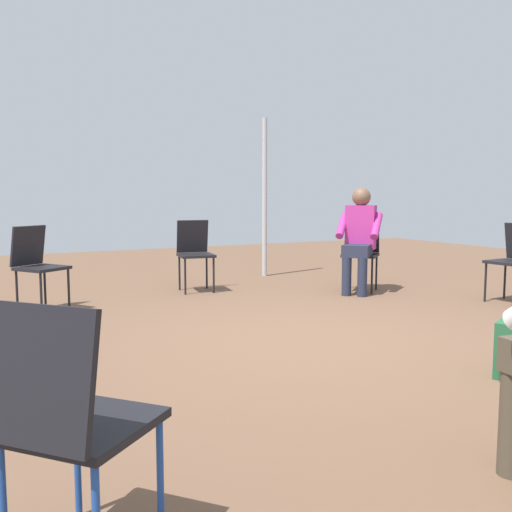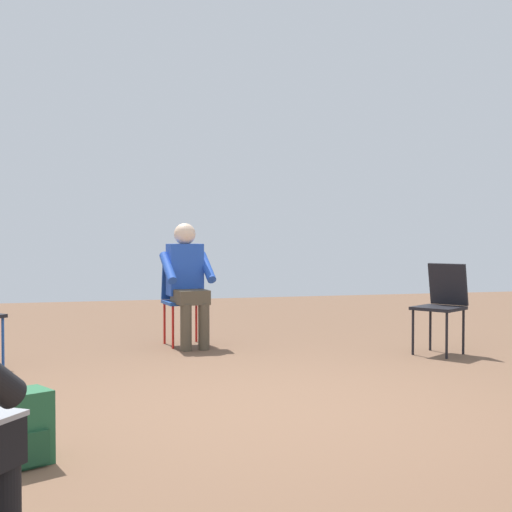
# 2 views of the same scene
# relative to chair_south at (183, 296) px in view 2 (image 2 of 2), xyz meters

# --- Properties ---
(ground_plane) EXTENTS (16.11, 16.11, 0.00)m
(ground_plane) POSITION_rel_chair_south_xyz_m (-0.07, 2.93, -0.50)
(ground_plane) COLOR brown
(chair_south) EXTENTS (0.44, 0.48, 0.85)m
(chair_south) POSITION_rel_chair_south_xyz_m (0.00, 0.00, 0.00)
(chair_south) COLOR #1E4799
(chair_south) RESTS_ON ground
(chair_southwest) EXTENTS (0.58, 0.57, 0.85)m
(chair_southwest) POSITION_rel_chair_south_xyz_m (-2.27, 1.21, 0.00)
(chair_southwest) COLOR black
(chair_southwest) RESTS_ON ground
(person_in_blue) EXTENTS (0.53, 0.55, 1.24)m
(person_in_blue) POSITION_rel_chair_south_xyz_m (-0.02, 0.17, 0.20)
(person_in_blue) COLOR #4C4233
(person_in_blue) RESTS_ON ground
(backpack_near_laptop_user) EXTENTS (0.34, 0.31, 0.36)m
(backpack_near_laptop_user) POSITION_rel_chair_south_xyz_m (1.39, 3.61, -0.34)
(backpack_near_laptop_user) COLOR #235B38
(backpack_near_laptop_user) RESTS_ON ground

